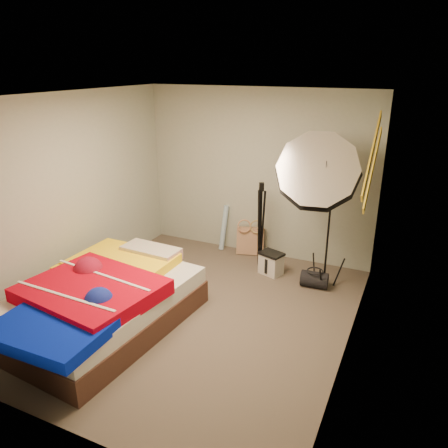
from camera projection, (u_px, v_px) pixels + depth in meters
The scene contains 15 objects.
floor at pixel (195, 313), 5.21m from camera, with size 4.00×4.00×0.00m, color brown.
ceiling at pixel (190, 96), 4.34m from camera, with size 4.00×4.00×0.00m, color silver.
wall_back at pixel (257, 174), 6.48m from camera, with size 3.50×3.50×0.00m, color #989D8F.
wall_front at pixel (57, 299), 3.07m from camera, with size 3.50×3.50×0.00m, color #989D8F.
wall_left at pixel (70, 195), 5.46m from camera, with size 4.00×4.00×0.00m, color #989D8F.
wall_right at pixel (357, 240), 4.09m from camera, with size 4.00×4.00×0.00m, color #989D8F.
tote_bag at pixel (250, 241), 6.77m from camera, with size 0.42×0.13×0.42m, color tan.
wrapping_roll at pixel (224, 228), 6.90m from camera, with size 0.08×0.08×0.71m, color #508AB6.
camera_case at pixel (271, 264), 6.13m from camera, with size 0.30×0.21×0.30m, color beige.
duffel_bag at pixel (314, 279), 5.79m from camera, with size 0.22×0.22×0.35m, color black.
wall_stripe_upper at pixel (372, 154), 4.36m from camera, with size 0.02×1.10×0.10m, color gold.
wall_stripe_lower at pixel (373, 169), 4.65m from camera, with size 0.02×1.10×0.10m, color gold.
bed at pixel (101, 301), 4.85m from camera, with size 1.66×2.37×0.63m.
photo_umbrella at pixel (318, 173), 5.28m from camera, with size 1.22×0.84×2.17m.
camera_tripod at pixel (261, 219), 6.22m from camera, with size 0.09×0.09×1.25m.
Camera 1 is at (2.20, -3.95, 2.81)m, focal length 35.00 mm.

